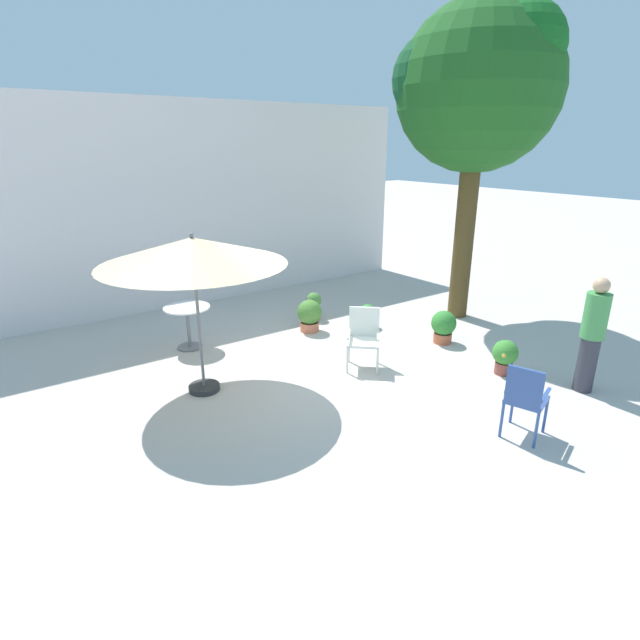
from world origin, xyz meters
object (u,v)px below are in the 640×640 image
patio_umbrella_0 (193,252)px  cafe_table_0 (188,319)px  potted_plant_0 (314,305)px  potted_plant_2 (505,355)px  standing_person (592,334)px  potted_plant_3 (309,315)px  potted_plant_4 (368,314)px  patio_chair_0 (525,397)px  shade_tree (478,89)px  potted_plant_1 (443,326)px  patio_chair_1 (364,334)px

patio_umbrella_0 → cafe_table_0: patio_umbrella_0 is taller
cafe_table_0 → potted_plant_0: cafe_table_0 is taller
potted_plant_2 → standing_person: bearing=-64.4°
potted_plant_3 → potted_plant_4: potted_plant_3 is taller
potted_plant_4 → patio_chair_0: bearing=-104.1°
shade_tree → potted_plant_0: shade_tree is taller
cafe_table_0 → potted_plant_1: (3.76, -2.36, -0.21)m
patio_chair_1 → potted_plant_3: patio_chair_1 is taller
potted_plant_3 → potted_plant_2: bearing=-66.8°
patio_chair_0 → potted_plant_1: patio_chair_0 is taller
potted_plant_1 → potted_plant_4: bearing=111.9°
patio_umbrella_0 → patio_chair_1: bearing=-15.3°
patio_umbrella_0 → potted_plant_1: bearing=-9.8°
potted_plant_4 → standing_person: 3.93m
cafe_table_0 → potted_plant_1: 4.44m
cafe_table_0 → standing_person: size_ratio=0.46×
potted_plant_0 → potted_plant_3: (-0.45, -0.52, 0.02)m
patio_umbrella_0 → potted_plant_2: size_ratio=4.56×
standing_person → patio_chair_0: bearing=-172.8°
patio_chair_1 → potted_plant_4: bearing=47.3°
potted_plant_3 → shade_tree: bearing=-17.4°
potted_plant_3 → potted_plant_4: size_ratio=1.34×
patio_chair_0 → standing_person: 1.87m
patio_umbrella_0 → standing_person: (4.45, -3.12, -1.15)m
potted_plant_3 → potted_plant_4: 1.14m
potted_plant_1 → cafe_table_0: bearing=147.9°
potted_plant_2 → potted_plant_3: size_ratio=0.90×
patio_chair_1 → potted_plant_4: (1.23, 1.33, -0.28)m
potted_plant_1 → potted_plant_2: (-0.21, -1.41, -0.01)m
potted_plant_2 → potted_plant_3: potted_plant_3 is taller
patio_chair_0 → potted_plant_4: 4.16m
patio_chair_1 → potted_plant_1: size_ratio=1.61×
shade_tree → patio_umbrella_0: (-5.63, -0.17, -2.26)m
patio_chair_1 → potted_plant_0: patio_chair_1 is taller
shade_tree → potted_plant_2: shade_tree is taller
cafe_table_0 → potted_plant_0: bearing=0.1°
potted_plant_3 → patio_chair_0: bearing=-89.6°
potted_plant_1 → potted_plant_4: 1.50m
potted_plant_1 → potted_plant_4: size_ratio=1.30×
patio_umbrella_0 → potted_plant_0: (3.04, 1.64, -1.71)m
cafe_table_0 → patio_chair_1: patio_chair_1 is taller
patio_umbrella_0 → potted_plant_0: patio_umbrella_0 is taller
cafe_table_0 → patio_umbrella_0: bearing=-104.8°
patio_umbrella_0 → potted_plant_0: 3.86m
potted_plant_1 → potted_plant_3: size_ratio=0.97×
cafe_table_0 → potted_plant_1: bearing=-32.1°
potted_plant_4 → cafe_table_0: bearing=163.2°
patio_chair_0 → potted_plant_2: size_ratio=1.75×
standing_person → potted_plant_3: bearing=113.8°
patio_chair_1 → cafe_table_0: bearing=130.7°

